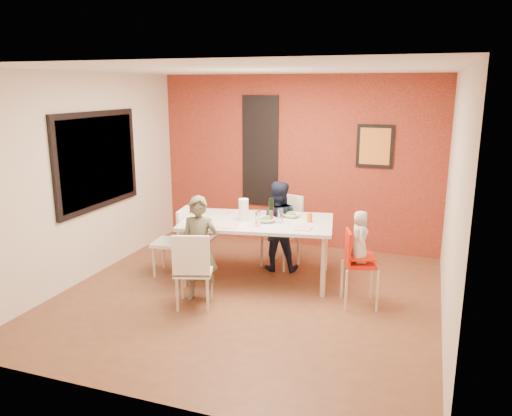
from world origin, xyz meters
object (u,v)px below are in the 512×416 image
(child_near, at_px, (199,249))
(toddler, at_px, (360,236))
(dining_table, at_px, (257,226))
(chair_left, at_px, (176,237))
(paper_towel_roll, at_px, (244,210))
(chair_near, at_px, (193,267))
(chair_far, at_px, (284,226))
(wine_bottle, at_px, (271,209))
(high_chair, at_px, (357,261))
(child_far, at_px, (277,226))

(child_near, distance_m, toddler, 1.88)
(dining_table, height_order, toddler, toddler)
(chair_left, relative_size, paper_towel_roll, 3.25)
(chair_near, distance_m, chair_far, 1.88)
(toddler, distance_m, wine_bottle, 1.33)
(chair_near, bearing_deg, paper_towel_roll, -119.96)
(chair_far, distance_m, wine_bottle, 0.68)
(paper_towel_roll, bearing_deg, chair_left, -171.92)
(dining_table, xyz_separation_m, toddler, (1.38, -0.38, 0.10))
(chair_near, bearing_deg, child_near, -101.81)
(child_near, bearing_deg, dining_table, 56.95)
(chair_near, bearing_deg, chair_left, -70.10)
(chair_left, xyz_separation_m, toddler, (2.48, -0.18, 0.32))
(chair_left, xyz_separation_m, wine_bottle, (1.25, 0.32, 0.43))
(wine_bottle, bearing_deg, chair_far, 88.30)
(chair_left, bearing_deg, dining_table, 92.22)
(chair_far, relative_size, paper_towel_roll, 3.52)
(wine_bottle, bearing_deg, high_chair, -22.97)
(chair_near, distance_m, wine_bottle, 1.42)
(dining_table, height_order, chair_far, chair_far)
(wine_bottle, relative_size, paper_towel_roll, 0.98)
(chair_left, xyz_separation_m, high_chair, (2.46, -0.19, 0.03))
(high_chair, relative_size, child_near, 0.71)
(chair_far, relative_size, high_chair, 1.11)
(high_chair, xyz_separation_m, child_near, (-1.78, -0.49, 0.09))
(chair_left, relative_size, child_near, 0.73)
(child_far, relative_size, toddler, 2.09)
(chair_far, height_order, toddler, toddler)
(high_chair, distance_m, child_far, 1.47)
(child_far, bearing_deg, child_near, 54.58)
(chair_far, xyz_separation_m, chair_left, (-1.27, -0.87, -0.04))
(child_near, distance_m, wine_bottle, 1.19)
(chair_left, height_order, wine_bottle, wine_bottle)
(dining_table, distance_m, toddler, 1.44)
(chair_left, height_order, child_far, child_far)
(dining_table, relative_size, toddler, 3.47)
(chair_left, distance_m, child_near, 0.97)
(high_chair, distance_m, child_near, 1.85)
(chair_near, bearing_deg, child_far, -126.94)
(chair_far, xyz_separation_m, paper_towel_roll, (-0.34, -0.74, 0.39))
(dining_table, height_order, child_near, child_near)
(dining_table, relative_size, paper_towel_roll, 7.33)
(chair_far, relative_size, child_near, 0.79)
(chair_far, height_order, high_chair, chair_far)
(wine_bottle, bearing_deg, dining_table, -141.83)
(chair_near, bearing_deg, toddler, -175.26)
(wine_bottle, distance_m, paper_towel_roll, 0.37)
(dining_table, bearing_deg, child_near, -115.42)
(dining_table, xyz_separation_m, child_near, (-0.42, -0.88, -0.10))
(high_chair, distance_m, paper_towel_roll, 1.61)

